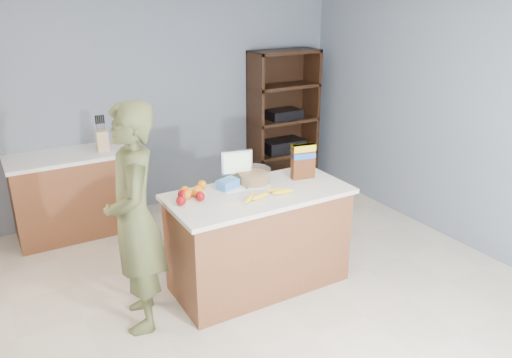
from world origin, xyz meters
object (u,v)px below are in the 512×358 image
counter_peninsula (259,243)px  person (135,219)px  tv (237,164)px  shelving_unit (281,122)px  cereal_box (303,159)px

counter_peninsula → person: person is taller
counter_peninsula → tv: bearing=96.6°
shelving_unit → cereal_box: size_ratio=5.69×
counter_peninsula → cereal_box: bearing=9.7°
person → cereal_box: (1.59, 0.08, 0.19)m
tv → cereal_box: (0.55, -0.24, 0.02)m
counter_peninsula → cereal_box: cereal_box is taller
shelving_unit → tv: 2.35m
person → cereal_box: bearing=106.3°
tv → counter_peninsula: bearing=-83.4°
counter_peninsula → person: 1.18m
shelving_unit → tv: bearing=-132.7°
shelving_unit → cereal_box: 2.23m
shelving_unit → cereal_box: shelving_unit is taller
person → counter_peninsula: bearing=103.1°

